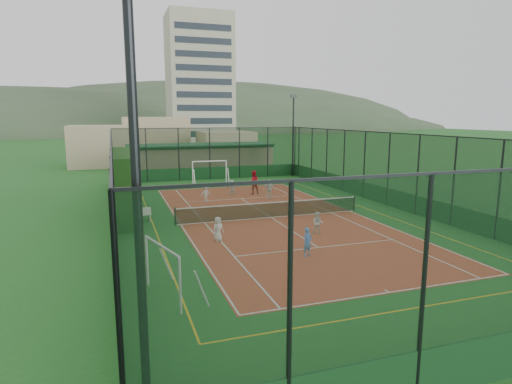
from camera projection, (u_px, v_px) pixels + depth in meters
ground at (271, 218)px, 26.10m from camera, size 300.00×300.00×0.00m
court_slab at (271, 218)px, 26.10m from camera, size 11.17×23.97×0.01m
tennis_net at (271, 209)px, 26.01m from camera, size 11.67×0.12×1.06m
perimeter_fence at (271, 177)px, 25.66m from camera, size 18.12×34.12×5.00m
floodlight_sw at (139, 236)px, 7.19m from camera, size 0.60×0.26×8.25m
floodlight_ne at (293, 136)px, 43.56m from camera, size 0.60×0.26×8.25m
clubhouse at (200, 159)px, 46.36m from camera, size 15.20×7.20×3.15m
apartment_tower at (199, 79)px, 103.77m from camera, size 15.00×12.00×30.00m
distant_hills at (136, 132)px, 166.12m from camera, size 200.00×60.00×24.00m
hedge_left at (126, 184)px, 26.51m from camera, size 1.35×9.01×3.94m
white_bench at (137, 215)px, 24.90m from camera, size 1.65×0.65×0.90m
futsal_goal_near at (162, 273)px, 14.35m from camera, size 3.01×1.62×1.86m
futsal_goal_far at (210, 172)px, 39.02m from camera, size 3.23×0.96×2.08m
child_near_left at (218, 229)px, 21.13m from camera, size 0.69×0.57×1.21m
child_near_mid at (308, 242)px, 18.82m from camera, size 0.55×0.46×1.29m
child_near_right at (318, 223)px, 22.38m from camera, size 0.71×0.67×1.17m
child_far_left at (205, 193)px, 30.70m from camera, size 0.91×0.67×1.25m
child_far_right at (269, 189)px, 31.90m from camera, size 0.92×0.72×1.46m
child_far_back at (232, 187)px, 33.45m from camera, size 1.14×0.47×1.20m
coach at (253, 182)px, 33.84m from camera, size 0.94×0.74×1.87m
tennis_balls at (280, 211)px, 27.76m from camera, size 2.70×1.32×0.07m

